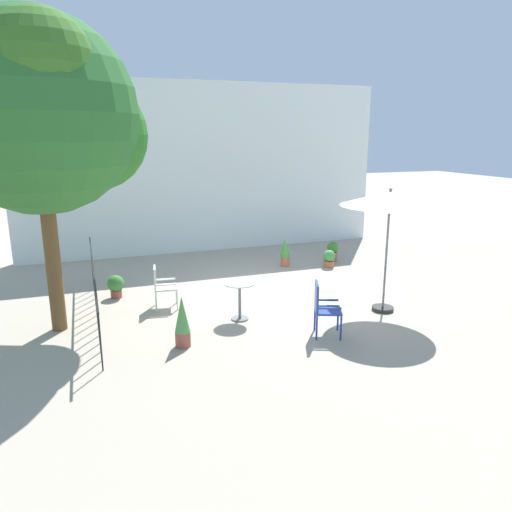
{
  "coord_description": "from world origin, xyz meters",
  "views": [
    {
      "loc": [
        -3.59,
        -9.85,
        3.54
      ],
      "look_at": [
        0.0,
        0.17,
        0.86
      ],
      "focal_mm": 33.92,
      "sensor_mm": 36.0,
      "label": 1
    }
  ],
  "objects_px": {
    "patio_chair_1": "(323,306)",
    "potted_plant_1": "(285,251)",
    "cafe_table_0": "(240,294)",
    "potted_plant_0": "(329,258)",
    "potted_plant_2": "(182,322)",
    "potted_plant_4": "(333,251)",
    "potted_plant_3": "(116,285)",
    "patio_chair_0": "(162,284)",
    "shade_tree": "(41,113)",
    "patio_umbrella_0": "(390,200)"
  },
  "relations": [
    {
      "from": "patio_chair_1",
      "to": "potted_plant_1",
      "type": "xyz_separation_m",
      "value": [
        1.21,
        4.59,
        -0.13
      ]
    },
    {
      "from": "potted_plant_3",
      "to": "patio_chair_0",
      "type": "bearing_deg",
      "value": -48.83
    },
    {
      "from": "potted_plant_0",
      "to": "potted_plant_1",
      "type": "xyz_separation_m",
      "value": [
        -1.1,
        0.48,
        0.19
      ]
    },
    {
      "from": "patio_chair_1",
      "to": "potted_plant_1",
      "type": "relative_size",
      "value": 1.24
    },
    {
      "from": "potted_plant_1",
      "to": "patio_chair_1",
      "type": "bearing_deg",
      "value": -104.81
    },
    {
      "from": "potted_plant_1",
      "to": "potted_plant_3",
      "type": "bearing_deg",
      "value": -165.56
    },
    {
      "from": "potted_plant_4",
      "to": "potted_plant_2",
      "type": "bearing_deg",
      "value": -140.49
    },
    {
      "from": "potted_plant_0",
      "to": "potted_plant_4",
      "type": "xyz_separation_m",
      "value": [
        0.42,
        0.56,
        0.06
      ]
    },
    {
      "from": "cafe_table_0",
      "to": "potted_plant_4",
      "type": "height_order",
      "value": "cafe_table_0"
    },
    {
      "from": "potted_plant_1",
      "to": "potted_plant_4",
      "type": "bearing_deg",
      "value": 2.96
    },
    {
      "from": "potted_plant_0",
      "to": "potted_plant_3",
      "type": "xyz_separation_m",
      "value": [
        -5.68,
        -0.69,
        0.04
      ]
    },
    {
      "from": "patio_chair_1",
      "to": "potted_plant_1",
      "type": "distance_m",
      "value": 4.74
    },
    {
      "from": "shade_tree",
      "to": "patio_chair_0",
      "type": "distance_m",
      "value": 3.92
    },
    {
      "from": "patio_chair_0",
      "to": "potted_plant_4",
      "type": "height_order",
      "value": "patio_chair_0"
    },
    {
      "from": "patio_umbrella_0",
      "to": "potted_plant_4",
      "type": "xyz_separation_m",
      "value": [
        0.97,
        3.96,
        -1.98
      ]
    },
    {
      "from": "potted_plant_1",
      "to": "cafe_table_0",
      "type": "bearing_deg",
      "value": -125.44
    },
    {
      "from": "potted_plant_1",
      "to": "potted_plant_0",
      "type": "bearing_deg",
      "value": -23.75
    },
    {
      "from": "patio_chair_0",
      "to": "patio_chair_1",
      "type": "relative_size",
      "value": 0.9
    },
    {
      "from": "patio_chair_1",
      "to": "shade_tree",
      "type": "bearing_deg",
      "value": 156.37
    },
    {
      "from": "shade_tree",
      "to": "patio_umbrella_0",
      "type": "bearing_deg",
      "value": -11.25
    },
    {
      "from": "patio_umbrella_0",
      "to": "potted_plant_0",
      "type": "bearing_deg",
      "value": 80.74
    },
    {
      "from": "potted_plant_1",
      "to": "potted_plant_2",
      "type": "xyz_separation_m",
      "value": [
        -3.69,
        -4.21,
        0.02
      ]
    },
    {
      "from": "shade_tree",
      "to": "potted_plant_1",
      "type": "xyz_separation_m",
      "value": [
        5.65,
        2.64,
        -3.45
      ]
    },
    {
      "from": "potted_plant_4",
      "to": "shade_tree",
      "type": "bearing_deg",
      "value": -159.2
    },
    {
      "from": "shade_tree",
      "to": "potted_plant_2",
      "type": "xyz_separation_m",
      "value": [
        1.96,
        -1.57,
        -3.43
      ]
    },
    {
      "from": "patio_chair_0",
      "to": "potted_plant_3",
      "type": "distance_m",
      "value": 1.34
    },
    {
      "from": "potted_plant_3",
      "to": "potted_plant_0",
      "type": "bearing_deg",
      "value": 6.97
    },
    {
      "from": "shade_tree",
      "to": "patio_umbrella_0",
      "type": "distance_m",
      "value": 6.52
    },
    {
      "from": "patio_chair_1",
      "to": "potted_plant_2",
      "type": "bearing_deg",
      "value": 171.47
    },
    {
      "from": "patio_chair_0",
      "to": "patio_chair_1",
      "type": "height_order",
      "value": "patio_chair_1"
    },
    {
      "from": "patio_chair_1",
      "to": "potted_plant_2",
      "type": "height_order",
      "value": "patio_chair_1"
    },
    {
      "from": "cafe_table_0",
      "to": "potted_plant_0",
      "type": "bearing_deg",
      "value": 39.43
    },
    {
      "from": "patio_umbrella_0",
      "to": "potted_plant_1",
      "type": "height_order",
      "value": "patio_umbrella_0"
    },
    {
      "from": "potted_plant_3",
      "to": "potted_plant_4",
      "type": "bearing_deg",
      "value": 11.65
    },
    {
      "from": "cafe_table_0",
      "to": "potted_plant_3",
      "type": "relative_size",
      "value": 1.47
    },
    {
      "from": "shade_tree",
      "to": "potted_plant_4",
      "type": "xyz_separation_m",
      "value": [
        7.17,
        2.72,
        -3.58
      ]
    },
    {
      "from": "potted_plant_0",
      "to": "potted_plant_1",
      "type": "relative_size",
      "value": 0.6
    },
    {
      "from": "patio_chair_0",
      "to": "potted_plant_3",
      "type": "bearing_deg",
      "value": 131.17
    },
    {
      "from": "patio_chair_0",
      "to": "patio_umbrella_0",
      "type": "bearing_deg",
      "value": -21.81
    },
    {
      "from": "cafe_table_0",
      "to": "potted_plant_4",
      "type": "distance_m",
      "value": 5.2
    },
    {
      "from": "potted_plant_2",
      "to": "potted_plant_3",
      "type": "distance_m",
      "value": 3.17
    },
    {
      "from": "potted_plant_0",
      "to": "potted_plant_2",
      "type": "height_order",
      "value": "potted_plant_2"
    },
    {
      "from": "potted_plant_2",
      "to": "potted_plant_4",
      "type": "distance_m",
      "value": 6.75
    },
    {
      "from": "patio_umbrella_0",
      "to": "potted_plant_4",
      "type": "height_order",
      "value": "patio_umbrella_0"
    },
    {
      "from": "patio_chair_1",
      "to": "potted_plant_4",
      "type": "height_order",
      "value": "patio_chair_1"
    },
    {
      "from": "potted_plant_2",
      "to": "potted_plant_4",
      "type": "bearing_deg",
      "value": 39.51
    },
    {
      "from": "shade_tree",
      "to": "potted_plant_0",
      "type": "height_order",
      "value": "shade_tree"
    },
    {
      "from": "patio_umbrella_0",
      "to": "shade_tree",
      "type": "bearing_deg",
      "value": 168.75
    },
    {
      "from": "potted_plant_1",
      "to": "potted_plant_2",
      "type": "height_order",
      "value": "potted_plant_2"
    },
    {
      "from": "potted_plant_2",
      "to": "potted_plant_3",
      "type": "xyz_separation_m",
      "value": [
        -0.89,
        3.04,
        -0.17
      ]
    }
  ]
}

